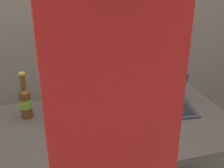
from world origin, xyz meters
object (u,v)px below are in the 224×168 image
object	(u,v)px
laptop	(168,101)
coffee_mug	(84,143)
beer_bottle_green	(26,101)
beer_bottle_amber	(55,100)

from	to	relation	value
laptop	coffee_mug	distance (m)	0.66
beer_bottle_green	beer_bottle_amber	world-z (taller)	beer_bottle_amber
beer_bottle_green	laptop	bearing A→B (deg)	-8.55
beer_bottle_green	coffee_mug	world-z (taller)	beer_bottle_green
beer_bottle_green	coffee_mug	xyz separation A→B (m)	(0.26, -0.42, -0.06)
laptop	coffee_mug	bearing A→B (deg)	-154.35
laptop	coffee_mug	xyz separation A→B (m)	(-0.60, -0.29, 0.00)
beer_bottle_amber	coffee_mug	bearing A→B (deg)	-74.07
laptop	beer_bottle_green	world-z (taller)	beer_bottle_green
beer_bottle_amber	laptop	bearing A→B (deg)	-4.25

